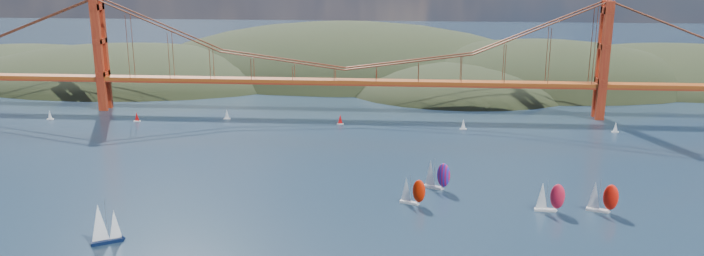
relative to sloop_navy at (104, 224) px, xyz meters
name	(u,v)px	position (x,y,z in m)	size (l,w,h in m)	color
headlands	(430,97)	(97.73, 252.95, -18.14)	(725.00, 225.00, 96.00)	black
bridge	(341,47)	(51.04, 154.66, 26.55)	(552.00, 12.00, 55.00)	#984012
sloop_navy	(104,224)	(0.00, 0.00, 0.00)	(8.82, 7.43, 12.88)	black
racer_0	(412,191)	(84.28, 36.20, -1.19)	(8.51, 5.59, 9.51)	silver
racer_1	(549,196)	(126.20, 33.32, -0.88)	(8.96, 3.88, 10.18)	silver
racer_2	(602,197)	(142.20, 34.08, -0.75)	(9.35, 6.01, 10.45)	white
racer_rwb	(437,174)	(92.52, 51.01, -0.67)	(9.45, 6.91, 10.62)	silver
distant_boat_1	(50,115)	(-84.21, 131.60, -3.28)	(3.00, 2.00, 4.70)	silver
distant_boat_2	(137,117)	(-42.13, 131.03, -3.28)	(3.00, 2.00, 4.70)	silver
distant_boat_3	(227,114)	(-1.80, 139.27, -3.28)	(3.00, 2.00, 4.70)	silver
distant_boat_4	(615,127)	(173.54, 128.78, -3.28)	(3.00, 2.00, 4.70)	silver
distant_boat_8	(463,124)	(107.65, 128.73, -3.28)	(3.00, 2.00, 4.70)	silver
distant_boat_9	(340,119)	(52.34, 133.32, -3.28)	(3.00, 2.00, 4.70)	silver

